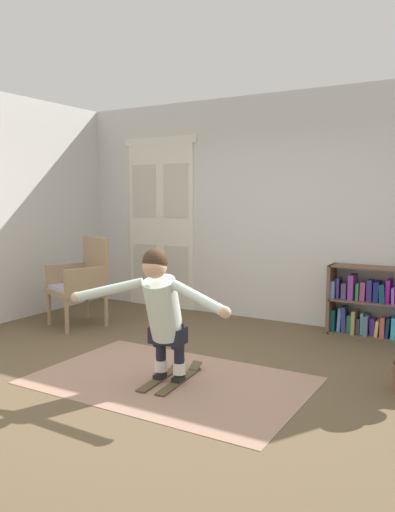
% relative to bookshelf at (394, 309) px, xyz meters
% --- Properties ---
extents(ground_plane, '(7.20, 7.20, 0.00)m').
position_rel_bookshelf_xyz_m(ground_plane, '(-1.49, -2.39, -0.36)').
color(ground_plane, brown).
extents(back_wall, '(6.00, 0.10, 2.90)m').
position_rel_bookshelf_xyz_m(back_wall, '(-1.49, 0.21, 1.09)').
color(back_wall, beige).
rests_on(back_wall, ground).
extents(double_door, '(1.22, 0.05, 2.45)m').
position_rel_bookshelf_xyz_m(double_door, '(-3.27, 0.15, 0.87)').
color(double_door, silver).
rests_on(double_door, ground).
extents(rug, '(2.36, 1.51, 0.01)m').
position_rel_bookshelf_xyz_m(rug, '(-1.46, -2.35, -0.35)').
color(rug, '#9A7662').
rests_on(rug, ground).
extents(bookshelf, '(1.48, 0.30, 0.81)m').
position_rel_bookshelf_xyz_m(bookshelf, '(0.00, 0.00, 0.00)').
color(bookshelf, brown).
rests_on(bookshelf, ground).
extents(wicker_chair, '(0.77, 0.77, 1.10)m').
position_rel_bookshelf_xyz_m(wicker_chair, '(-3.49, -1.26, 0.23)').
color(wicker_chair, '#967B5A').
rests_on(wicker_chair, ground).
extents(skis_pair, '(0.34, 0.77, 0.07)m').
position_rel_bookshelf_xyz_m(skis_pair, '(-1.46, -2.33, -0.33)').
color(skis_pair, brown).
rests_on(skis_pair, rug).
extents(person_skier, '(1.44, 0.63, 1.11)m').
position_rel_bookshelf_xyz_m(person_skier, '(-1.45, -2.49, 0.33)').
color(person_skier, white).
rests_on(person_skier, skis_pair).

